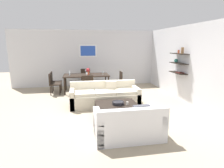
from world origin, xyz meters
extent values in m
plane|color=tan|center=(0.00, 0.00, 0.00)|extent=(18.00, 18.00, 0.00)
cube|color=silver|center=(0.30, 3.53, 1.35)|extent=(8.40, 0.06, 2.70)
cube|color=white|center=(-0.28, 3.48, 1.72)|extent=(0.84, 0.02, 0.59)
cube|color=#264CB2|center=(-0.28, 3.47, 1.72)|extent=(0.71, 0.01, 0.47)
cube|color=silver|center=(3.03, 0.60, 1.35)|extent=(0.06, 8.20, 2.70)
cube|color=black|center=(2.86, 0.58, 1.70)|extent=(0.28, 0.90, 0.02)
cube|color=black|center=(2.86, 0.58, 1.35)|extent=(0.28, 0.90, 0.02)
cube|color=black|center=(2.86, 0.58, 1.00)|extent=(0.28, 0.90, 0.02)
cylinder|color=olive|center=(2.86, 0.38, 1.82)|extent=(0.10, 0.10, 0.22)
sphere|color=teal|center=(2.86, 0.76, 1.43)|extent=(0.14, 0.14, 0.14)
cylinder|color=#D85933|center=(2.86, 0.63, 1.77)|extent=(0.07, 0.07, 0.12)
cube|color=#4C1E19|center=(2.86, 0.43, 1.03)|extent=(0.20, 0.28, 0.03)
cube|color=beige|center=(0.08, 0.30, 0.21)|extent=(2.29, 0.90, 0.42)
cube|color=beige|center=(0.08, 0.67, 0.60)|extent=(2.29, 0.16, 0.36)
cube|color=beige|center=(-1.00, 0.30, 0.30)|extent=(0.14, 0.90, 0.60)
cube|color=beige|center=(1.16, 0.30, 0.30)|extent=(0.14, 0.90, 0.60)
cube|color=beige|center=(-0.59, 0.26, 0.47)|extent=(0.65, 0.70, 0.10)
cube|color=beige|center=(0.08, 0.26, 0.47)|extent=(0.65, 0.70, 0.10)
cube|color=beige|center=(0.75, 0.26, 0.47)|extent=(0.65, 0.70, 0.10)
cube|color=beige|center=(0.33, 0.49, 0.60)|extent=(0.37, 0.17, 0.36)
cube|color=white|center=(0.28, -1.97, 0.21)|extent=(1.49, 0.90, 0.42)
cube|color=white|center=(0.28, -2.34, 0.60)|extent=(1.49, 0.16, 0.36)
cube|color=white|center=(0.96, -1.97, 0.30)|extent=(0.14, 0.90, 0.60)
cube|color=white|center=(-0.39, -1.97, 0.30)|extent=(0.14, 0.90, 0.60)
cube|color=white|center=(0.58, -1.93, 0.47)|extent=(0.58, 0.70, 0.10)
cube|color=white|center=(-0.02, -1.93, 0.47)|extent=(0.58, 0.70, 0.10)
cube|color=#4C4C56|center=(0.52, -2.16, 0.60)|extent=(0.37, 0.15, 0.36)
cube|color=black|center=(0.26, -0.79, 0.19)|extent=(1.17, 0.98, 0.38)
cylinder|color=black|center=(0.30, -0.83, 0.42)|extent=(0.33, 0.33, 0.08)
torus|color=black|center=(0.30, -0.83, 0.46)|extent=(0.33, 0.33, 0.02)
cylinder|color=silver|center=(0.54, -0.90, 0.42)|extent=(0.07, 0.07, 0.09)
cube|color=black|center=(-0.44, 2.27, 0.73)|extent=(1.92, 0.96, 0.04)
cylinder|color=black|center=(-1.34, 1.85, 0.35)|extent=(0.06, 0.06, 0.71)
cylinder|color=black|center=(0.46, 1.85, 0.35)|extent=(0.06, 0.06, 0.71)
cylinder|color=black|center=(-1.34, 2.69, 0.35)|extent=(0.06, 0.06, 0.71)
cylinder|color=black|center=(0.46, 2.69, 0.35)|extent=(0.06, 0.06, 0.71)
cube|color=black|center=(-1.72, 2.49, 0.43)|extent=(0.44, 0.44, 0.04)
cube|color=black|center=(-1.92, 2.49, 0.67)|extent=(0.04, 0.44, 0.43)
cylinder|color=black|center=(-1.54, 2.31, 0.21)|extent=(0.04, 0.04, 0.41)
cylinder|color=black|center=(-1.54, 2.67, 0.21)|extent=(0.04, 0.04, 0.41)
cylinder|color=black|center=(-1.90, 2.31, 0.21)|extent=(0.04, 0.04, 0.41)
cylinder|color=black|center=(-1.90, 2.67, 0.21)|extent=(0.04, 0.04, 0.41)
cube|color=black|center=(0.84, 2.06, 0.43)|extent=(0.44, 0.44, 0.04)
cube|color=black|center=(1.04, 2.06, 0.67)|extent=(0.04, 0.44, 0.43)
cylinder|color=black|center=(0.66, 2.24, 0.21)|extent=(0.04, 0.04, 0.41)
cylinder|color=black|center=(0.66, 1.88, 0.21)|extent=(0.04, 0.04, 0.41)
cylinder|color=black|center=(1.02, 2.24, 0.21)|extent=(0.04, 0.04, 0.41)
cylinder|color=black|center=(1.02, 1.88, 0.21)|extent=(0.04, 0.04, 0.41)
cube|color=black|center=(-0.44, 3.07, 0.43)|extent=(0.44, 0.44, 0.04)
cube|color=black|center=(-0.44, 3.27, 0.67)|extent=(0.44, 0.04, 0.43)
cylinder|color=black|center=(-0.62, 2.89, 0.21)|extent=(0.04, 0.04, 0.41)
cylinder|color=black|center=(-0.26, 2.89, 0.21)|extent=(0.04, 0.04, 0.41)
cylinder|color=black|center=(-0.62, 3.25, 0.21)|extent=(0.04, 0.04, 0.41)
cylinder|color=black|center=(-0.26, 3.25, 0.21)|extent=(0.04, 0.04, 0.41)
cube|color=black|center=(-1.72, 2.06, 0.43)|extent=(0.44, 0.44, 0.04)
cube|color=black|center=(-1.92, 2.06, 0.67)|extent=(0.04, 0.44, 0.43)
cylinder|color=black|center=(-1.54, 1.88, 0.21)|extent=(0.04, 0.04, 0.41)
cylinder|color=black|center=(-1.54, 2.24, 0.21)|extent=(0.04, 0.04, 0.41)
cylinder|color=black|center=(-1.90, 1.88, 0.21)|extent=(0.04, 0.04, 0.41)
cylinder|color=black|center=(-1.90, 2.24, 0.21)|extent=(0.04, 0.04, 0.41)
cube|color=black|center=(-0.44, 1.47, 0.43)|extent=(0.44, 0.44, 0.04)
cube|color=black|center=(-0.44, 1.27, 0.67)|extent=(0.44, 0.04, 0.43)
cylinder|color=black|center=(-0.26, 1.65, 0.21)|extent=(0.04, 0.04, 0.41)
cylinder|color=black|center=(-0.62, 1.65, 0.21)|extent=(0.04, 0.04, 0.41)
cylinder|color=black|center=(-0.26, 1.29, 0.21)|extent=(0.04, 0.04, 0.41)
cylinder|color=black|center=(-0.62, 1.29, 0.21)|extent=(0.04, 0.04, 0.41)
cylinder|color=silver|center=(-0.44, 2.69, 0.75)|extent=(0.06, 0.06, 0.01)
cylinder|color=silver|center=(-0.44, 2.69, 0.80)|extent=(0.01, 0.01, 0.09)
cylinder|color=silver|center=(-0.44, 2.69, 0.88)|extent=(0.07, 0.07, 0.08)
cylinder|color=silver|center=(0.26, 2.15, 0.75)|extent=(0.06, 0.06, 0.01)
cylinder|color=silver|center=(0.26, 2.15, 0.80)|extent=(0.01, 0.01, 0.08)
cylinder|color=silver|center=(0.26, 2.15, 0.88)|extent=(0.08, 0.08, 0.08)
cylinder|color=silver|center=(-1.15, 2.15, 0.75)|extent=(0.06, 0.06, 0.01)
cylinder|color=silver|center=(-1.15, 2.15, 0.79)|extent=(0.01, 0.01, 0.06)
cylinder|color=silver|center=(-1.15, 2.15, 0.86)|extent=(0.06, 0.06, 0.07)
cylinder|color=silver|center=(-1.15, 2.39, 0.75)|extent=(0.06, 0.06, 0.01)
cylinder|color=silver|center=(-1.15, 2.39, 0.80)|extent=(0.01, 0.01, 0.08)
cylinder|color=silver|center=(-1.15, 2.39, 0.87)|extent=(0.07, 0.07, 0.08)
cylinder|color=silver|center=(-0.44, 1.85, 0.75)|extent=(0.06, 0.06, 0.01)
cylinder|color=silver|center=(-0.44, 1.85, 0.79)|extent=(0.01, 0.01, 0.08)
cylinder|color=silver|center=(-0.44, 1.85, 0.87)|extent=(0.07, 0.07, 0.08)
cylinder|color=#D85933|center=(-0.36, 2.33, 0.82)|extent=(0.12, 0.12, 0.13)
sphere|color=red|center=(-0.36, 2.33, 0.94)|extent=(0.16, 0.16, 0.16)
camera|label=1|loc=(-0.76, -5.72, 2.05)|focal=29.89mm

